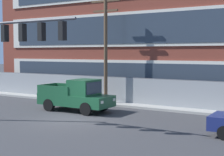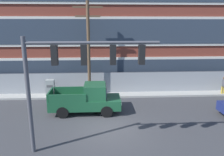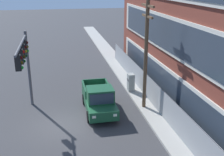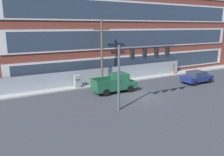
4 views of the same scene
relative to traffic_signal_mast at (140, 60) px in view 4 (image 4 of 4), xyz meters
The scene contains 10 objects.
ground_plane 5.06m from the traffic_signal_mast, 49.50° to the left, with size 160.00×160.00×0.00m, color #38383A.
sidewalk_building_side 9.83m from the traffic_signal_mast, 78.40° to the left, with size 80.00×1.95×0.16m, color #9E9B93.
brick_mill_building 16.42m from the traffic_signal_mast, 63.27° to the left, with size 39.11×9.22×18.18m.
chain_link_fence 9.53m from the traffic_signal_mast, 88.96° to the left, with size 27.06×0.06×2.00m.
traffic_signal_mast is the anchor object (origin of this frame).
pickup_truck_dark_green 5.84m from the traffic_signal_mast, 87.06° to the left, with size 5.01×2.06×2.09m.
sedan_navy 12.32m from the traffic_signal_mast, 15.82° to the left, with size 4.18×2.01×1.56m.
utility_pole_near_corner 8.19m from the traffic_signal_mast, 88.07° to the left, with size 2.37×0.26×7.96m.
electrical_cabinet 9.26m from the traffic_signal_mast, 110.53° to the left, with size 0.69×0.53×1.63m.
pedestrian_near_cabinet 14.85m from the traffic_signal_mast, 33.73° to the left, with size 0.43×0.46×1.69m.
Camera 4 is at (-13.07, -17.57, 7.15)m, focal length 35.00 mm.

